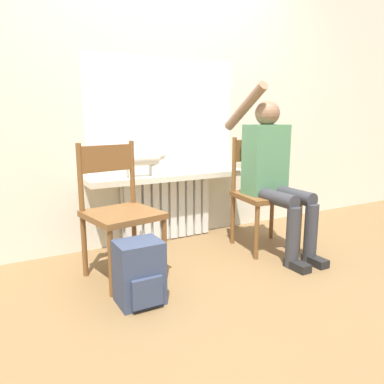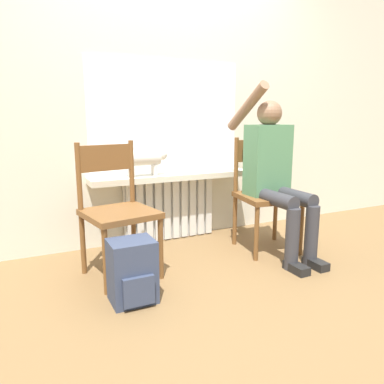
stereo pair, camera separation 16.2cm
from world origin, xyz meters
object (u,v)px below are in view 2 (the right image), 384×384
(chair_left, at_px, (117,208))
(chair_right, at_px, (265,192))
(backpack, at_px, (132,272))
(cat, at_px, (145,158))
(person, at_px, (275,170))

(chair_left, distance_m, chair_right, 1.24)
(chair_left, bearing_deg, backpack, -104.23)
(chair_right, height_order, cat, chair_right)
(backpack, bearing_deg, chair_right, 18.79)
(chair_right, xyz_separation_m, backpack, (-1.27, -0.43, -0.29))
(chair_left, distance_m, backpack, 0.52)
(chair_left, height_order, person, person)
(chair_right, distance_m, cat, 1.03)
(chair_left, bearing_deg, person, -15.56)
(chair_left, height_order, chair_right, same)
(chair_right, relative_size, cat, 1.83)
(chair_left, height_order, cat, chair_left)
(chair_right, relative_size, backpack, 2.42)
(cat, bearing_deg, backpack, -113.75)
(chair_left, height_order, backpack, chair_left)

